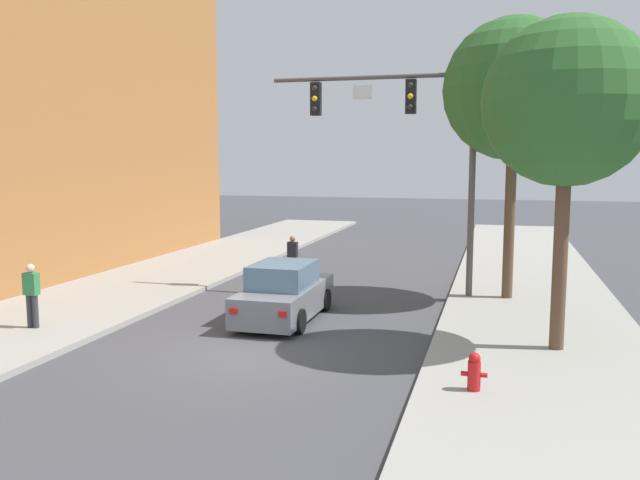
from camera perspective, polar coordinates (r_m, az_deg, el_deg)
ground_plane at (r=15.15m, az=-6.33°, el=-9.81°), size 120.00×120.00×0.00m
sidewalk_left at (r=18.49m, az=-25.55°, el=-7.13°), size 5.00×60.00×0.15m
sidewalk_right at (r=14.17m, az=19.40°, el=-11.08°), size 5.00×60.00×0.15m
traffic_signal_mast at (r=20.72m, az=8.20°, el=9.64°), size 6.50×0.38×7.50m
car_lead_grey at (r=17.90m, az=-3.15°, el=-4.75°), size 1.85×4.25×1.60m
pedestrian_sidewalk_left_walker at (r=17.96m, az=-24.00°, el=-4.22°), size 0.36×0.22×1.64m
pedestrian_crossing_road at (r=23.68m, az=-2.42°, el=-1.36°), size 0.36×0.22×1.64m
fire_hydrant at (r=12.54m, az=13.38°, el=-11.17°), size 0.48×0.24×0.72m
street_tree_nearest at (r=15.27m, az=20.89°, el=11.15°), size 3.67×3.67×7.31m
street_tree_second at (r=20.64m, az=16.68°, el=12.51°), size 4.23×4.23×8.44m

